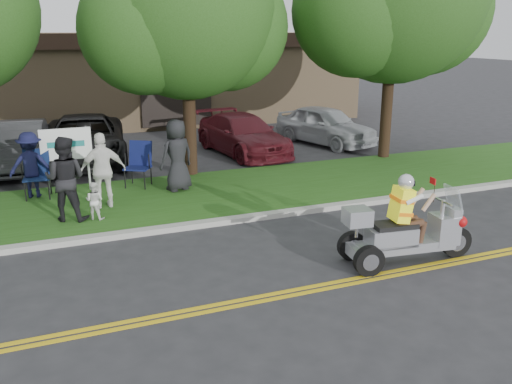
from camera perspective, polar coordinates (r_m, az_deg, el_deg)
name	(u,v)px	position (r m, az deg, el deg)	size (l,w,h in m)	color
ground	(275,281)	(9.38, 2.03, -9.37)	(120.00, 120.00, 0.00)	#28282B
centerline_near	(290,296)	(8.91, 3.56, -10.85)	(60.00, 0.10, 0.01)	gold
centerline_far	(285,292)	(9.03, 3.12, -10.42)	(60.00, 0.10, 0.01)	gold
curb	(220,222)	(11.99, -3.86, -3.14)	(60.00, 0.25, 0.12)	#A8A89E
grass_verge	(193,195)	(13.95, -6.61, -0.36)	(60.00, 4.00, 0.10)	#255115
commercial_building	(156,75)	(27.30, -10.51, 11.98)	(18.00, 8.20, 4.00)	#9E7F5B
tree_mid	(188,18)	(15.45, -7.21, 17.73)	(5.88, 4.80, 7.05)	#332114
business_sign	(66,148)	(14.59, -19.35, 4.43)	(1.25, 0.06, 1.75)	silver
trike_scooter	(404,233)	(10.22, 15.28, -4.14)	(2.59, 0.93, 1.69)	black
lawn_chair_a	(139,161)	(14.78, -12.20, 3.22)	(0.87, 0.87, 1.18)	black
lawn_chair_b	(37,170)	(14.52, -22.07, 2.11)	(0.69, 0.71, 1.18)	black
spectator_adult_mid	(65,179)	(12.40, -19.44, 1.31)	(0.90, 0.70, 1.86)	black
spectator_adult_right	(103,170)	(13.07, -15.81, 2.20)	(1.04, 0.43, 1.77)	white
spectator_chair_a	(31,165)	(14.49, -22.59, 2.66)	(1.06, 0.61, 1.64)	#141639
spectator_chair_b	(177,155)	(14.09, -8.31, 3.86)	(0.91, 0.59, 1.86)	black
child_right	(94,201)	(12.39, -16.65, -0.88)	(0.41, 0.32, 0.84)	silver
parked_car_left	(18,146)	(18.10, -23.74, 4.43)	(1.52, 4.35, 1.43)	#303033
parked_car_mid	(85,140)	(18.22, -17.60, 5.25)	(2.49, 5.40, 1.50)	black
parked_car_right	(243,134)	(18.73, -1.40, 6.07)	(1.88, 4.62, 1.34)	#52131A
parked_car_far_right	(325,125)	(20.52, 7.29, 7.01)	(1.69, 4.20, 1.43)	#A6A9AD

